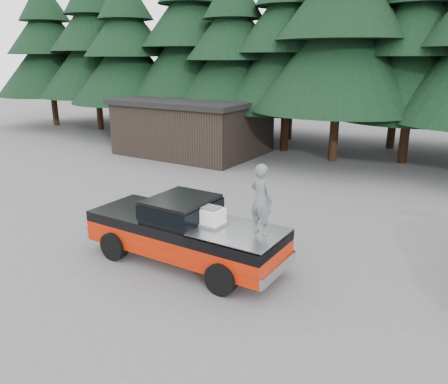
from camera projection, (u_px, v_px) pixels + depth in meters
The scene contains 7 objects.
ground at pixel (202, 258), 12.85m from camera, with size 120.00×120.00×0.00m, color #505053.
pickup_truck at pixel (185, 240), 12.45m from camera, with size 6.00×2.04×1.33m, color #C21B00, non-canonical shape.
truck_cab at pixel (181, 208), 12.22m from camera, with size 1.66×1.90×0.59m, color black.
air_compressor at pixel (211, 217), 11.71m from camera, with size 0.66×0.55×0.45m, color silver.
man_on_bed at pixel (261, 199), 10.97m from camera, with size 0.67×0.44×1.84m, color #515758.
utility_building at pixel (193, 126), 26.64m from camera, with size 8.40×6.40×3.30m.
treeline at pixel (383, 19), 24.26m from camera, with size 60.15×16.05×17.50m.
Camera 1 is at (6.79, -9.55, 5.66)m, focal length 35.00 mm.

